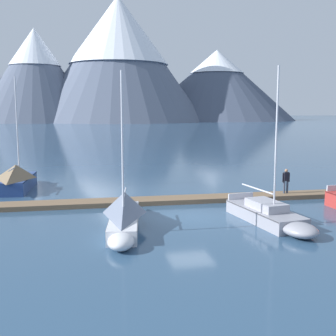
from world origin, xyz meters
name	(u,v)px	position (x,y,z in m)	size (l,w,h in m)	color
ground_plane	(191,217)	(0.00, 0.00, 0.00)	(700.00, 700.00, 0.00)	#2D4C6B
mountain_central_massif	(35,74)	(-23.90, 191.69, 22.73)	(57.61, 57.61, 43.77)	slate
mountain_shoulder_ridge	(119,55)	(15.92, 194.09, 32.66)	(86.19, 86.19, 61.14)	slate
mountain_east_summit	(217,84)	(71.10, 205.67, 19.60)	(85.86, 85.86, 38.26)	#424C60
dock	(174,200)	(0.00, 4.00, 0.14)	(27.88, 2.54, 0.30)	brown
sailboat_nearest_berth	(18,177)	(-10.60, 10.80, 0.94)	(2.47, 6.72, 8.50)	navy
sailboat_second_berth	(124,212)	(-3.92, -1.48, 0.86)	(2.51, 7.44, 7.88)	silver
sailboat_mid_dock_port	(271,215)	(3.77, -2.33, 0.48)	(2.56, 6.98, 8.25)	#93939E
person_on_dock	(286,179)	(7.87, 3.86, 1.26)	(0.59, 0.26, 1.69)	#384256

